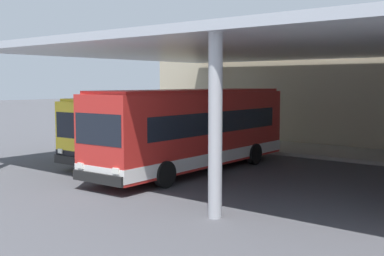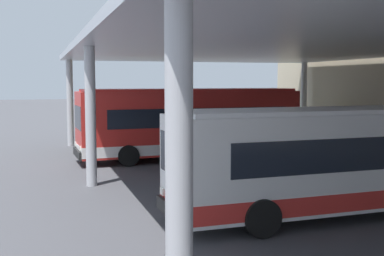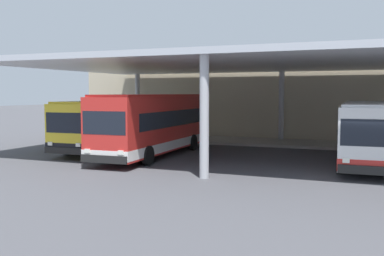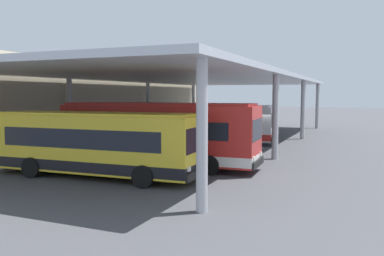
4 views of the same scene
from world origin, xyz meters
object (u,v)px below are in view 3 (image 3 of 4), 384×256
at_px(bench_waiting, 380,138).
at_px(bus_middle_bay, 368,132).
at_px(bus_second_bay, 155,124).
at_px(bus_nearest_bay, 113,124).
at_px(trash_bin, 341,137).

bearing_deg(bench_waiting, bus_middle_bay, -93.86).
height_order(bus_second_bay, bus_middle_bay, bus_second_bay).
bearing_deg(bus_middle_bay, bench_waiting, 86.14).
xyz_separation_m(bus_nearest_bay, bus_middle_bay, (15.34, -0.28, 0.00)).
height_order(bus_nearest_bay, bench_waiting, bus_nearest_bay).
xyz_separation_m(bus_nearest_bay, trash_bin, (13.44, 7.07, -0.98)).
distance_m(bus_middle_bay, bench_waiting, 7.76).
distance_m(bus_second_bay, trash_bin, 12.94).
relative_size(bus_second_bay, bus_middle_bay, 1.08).
xyz_separation_m(bus_second_bay, bus_middle_bay, (11.60, 1.14, -0.19)).
bearing_deg(bus_nearest_bay, bench_waiting, 25.00).
xyz_separation_m(bus_nearest_bay, bench_waiting, (15.85, 7.39, -0.99)).
distance_m(bus_nearest_bay, bus_middle_bay, 15.34).
height_order(bus_nearest_bay, trash_bin, bus_nearest_bay).
relative_size(bus_nearest_bay, bench_waiting, 5.90).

